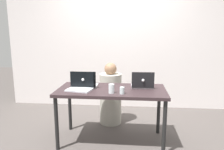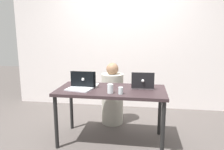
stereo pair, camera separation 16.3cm
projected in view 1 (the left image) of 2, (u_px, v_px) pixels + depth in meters
The scene contains 9 objects.
ground_plane at pixel (112, 140), 3.11m from camera, with size 12.00×12.00×0.00m, color #514A47.
back_wall at pixel (119, 42), 4.35m from camera, with size 4.50×0.10×2.62m, color silver.
desk at pixel (112, 94), 2.98m from camera, with size 1.47×0.71×0.76m.
person_at_center at pixel (111, 97), 3.64m from camera, with size 0.44×0.44×1.03m.
laptop_front_left at pixel (81, 86), 2.93m from camera, with size 0.36×0.30×0.23m.
laptop_back_right at pixel (142, 84), 3.02m from camera, with size 0.31×0.28×0.23m.
laptop_back_left at pixel (84, 83), 3.07m from camera, with size 0.35×0.27×0.23m.
water_glass_center at pixel (111, 89), 2.76m from camera, with size 0.07×0.07×0.12m.
water_glass_right at pixel (122, 91), 2.73m from camera, with size 0.06×0.06×0.09m.
Camera 1 is at (0.28, -2.86, 1.53)m, focal length 35.00 mm.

